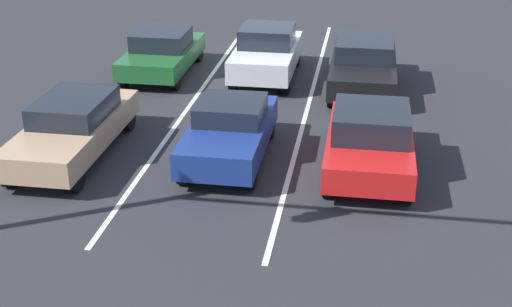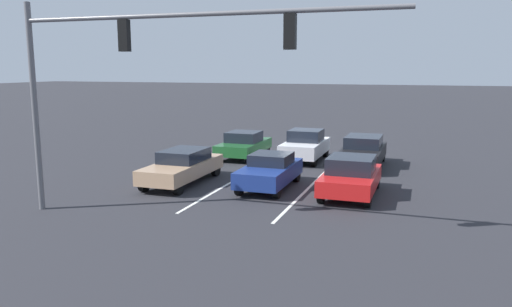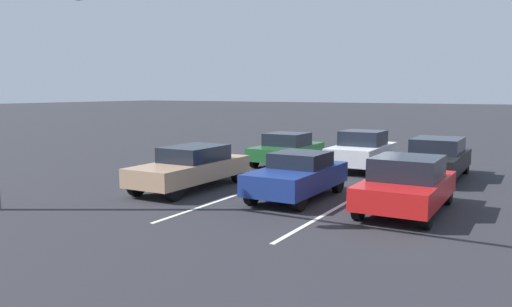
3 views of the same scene
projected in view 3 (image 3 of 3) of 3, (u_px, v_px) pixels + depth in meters
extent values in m
plane|color=#28282D|center=(365.00, 167.00, 21.45)|extent=(240.00, 240.00, 0.00)
cube|color=silver|center=(386.00, 181.00, 18.19)|extent=(0.12, 17.64, 0.01)
cube|color=silver|center=(302.00, 173.00, 19.85)|extent=(0.12, 17.64, 0.01)
cube|color=tan|center=(191.00, 170.00, 16.63)|extent=(1.76, 4.73, 0.59)
cube|color=black|center=(194.00, 153.00, 16.75)|extent=(1.55, 2.18, 0.50)
cube|color=red|center=(243.00, 159.00, 18.31)|extent=(0.24, 0.06, 0.12)
cube|color=red|center=(215.00, 157.00, 18.92)|extent=(0.24, 0.06, 0.12)
cylinder|color=black|center=(174.00, 190.00, 14.76)|extent=(0.22, 0.66, 0.66)
cylinder|color=black|center=(136.00, 185.00, 15.50)|extent=(0.22, 0.66, 0.66)
cylinder|color=black|center=(238.00, 173.00, 17.83)|extent=(0.22, 0.66, 0.66)
cylinder|color=black|center=(204.00, 170.00, 18.57)|extent=(0.22, 0.66, 0.66)
cube|color=red|center=(406.00, 190.00, 13.44)|extent=(1.92, 4.10, 0.59)
cube|color=black|center=(407.00, 168.00, 13.37)|extent=(1.69, 1.90, 0.60)
cube|color=red|center=(446.00, 175.00, 14.82)|extent=(0.24, 0.06, 0.12)
cube|color=red|center=(400.00, 172.00, 15.48)|extent=(0.24, 0.06, 0.12)
cylinder|color=black|center=(426.00, 216.00, 11.78)|extent=(0.22, 0.62, 0.62)
cylinder|color=black|center=(359.00, 208.00, 12.60)|extent=(0.22, 0.62, 0.62)
cylinder|color=black|center=(448.00, 194.00, 14.35)|extent=(0.22, 0.62, 0.62)
cylinder|color=black|center=(390.00, 188.00, 15.17)|extent=(0.22, 0.62, 0.62)
cube|color=navy|center=(297.00, 178.00, 15.13)|extent=(1.76, 4.05, 0.63)
cube|color=black|center=(301.00, 159.00, 15.26)|extent=(1.55, 1.60, 0.45)
cube|color=red|center=(340.00, 166.00, 16.51)|extent=(0.24, 0.06, 0.12)
cube|color=red|center=(306.00, 163.00, 17.12)|extent=(0.24, 0.06, 0.12)
cylinder|color=black|center=(299.00, 200.00, 13.54)|extent=(0.22, 0.62, 0.62)
cylinder|color=black|center=(252.00, 194.00, 14.28)|extent=(0.22, 0.62, 0.62)
cylinder|color=black|center=(338.00, 183.00, 16.06)|extent=(0.22, 0.62, 0.62)
cylinder|color=black|center=(295.00, 179.00, 16.80)|extent=(0.22, 0.62, 0.62)
cube|color=black|center=(436.00, 162.00, 18.57)|extent=(1.91, 4.60, 0.64)
cube|color=black|center=(438.00, 145.00, 18.71)|extent=(1.68, 2.19, 0.55)
cube|color=red|center=(464.00, 152.00, 20.16)|extent=(0.24, 0.06, 0.12)
cube|color=red|center=(429.00, 150.00, 20.82)|extent=(0.24, 0.06, 0.12)
cylinder|color=black|center=(451.00, 179.00, 16.70)|extent=(0.22, 0.62, 0.62)
cylinder|color=black|center=(402.00, 175.00, 17.52)|extent=(0.22, 0.62, 0.62)
cylinder|color=black|center=(465.00, 166.00, 19.70)|extent=(0.22, 0.62, 0.62)
cylinder|color=black|center=(422.00, 163.00, 20.51)|extent=(0.22, 0.62, 0.62)
cube|color=silver|center=(362.00, 153.00, 20.65)|extent=(1.86, 4.07, 0.68)
cube|color=black|center=(363.00, 138.00, 20.67)|extent=(1.64, 1.67, 0.59)
cube|color=red|center=(390.00, 146.00, 22.03)|extent=(0.24, 0.06, 0.12)
cube|color=red|center=(362.00, 144.00, 22.67)|extent=(0.24, 0.06, 0.12)
cylinder|color=black|center=(370.00, 168.00, 19.06)|extent=(0.22, 0.69, 0.69)
cylinder|color=black|center=(331.00, 165.00, 19.85)|extent=(0.22, 0.69, 0.69)
cylinder|color=black|center=(390.00, 159.00, 21.54)|extent=(0.22, 0.69, 0.69)
cylinder|color=black|center=(354.00, 156.00, 22.33)|extent=(0.22, 0.69, 0.69)
cube|color=#1E5928|center=(287.00, 151.00, 22.21)|extent=(1.89, 4.15, 0.56)
cube|color=black|center=(287.00, 139.00, 22.14)|extent=(1.67, 1.72, 0.54)
cube|color=red|center=(319.00, 145.00, 23.62)|extent=(0.24, 0.06, 0.12)
cube|color=red|center=(293.00, 143.00, 24.27)|extent=(0.24, 0.06, 0.12)
cylinder|color=black|center=(288.00, 163.00, 20.54)|extent=(0.22, 0.62, 0.62)
cylinder|color=black|center=(254.00, 160.00, 21.35)|extent=(0.22, 0.62, 0.62)
cylinder|color=black|center=(317.00, 155.00, 23.14)|extent=(0.22, 0.62, 0.62)
cylinder|color=black|center=(286.00, 153.00, 23.95)|extent=(0.22, 0.62, 0.62)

